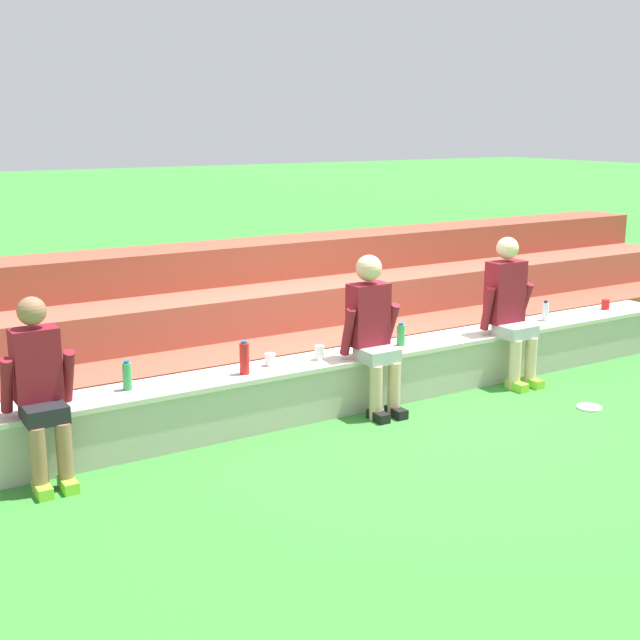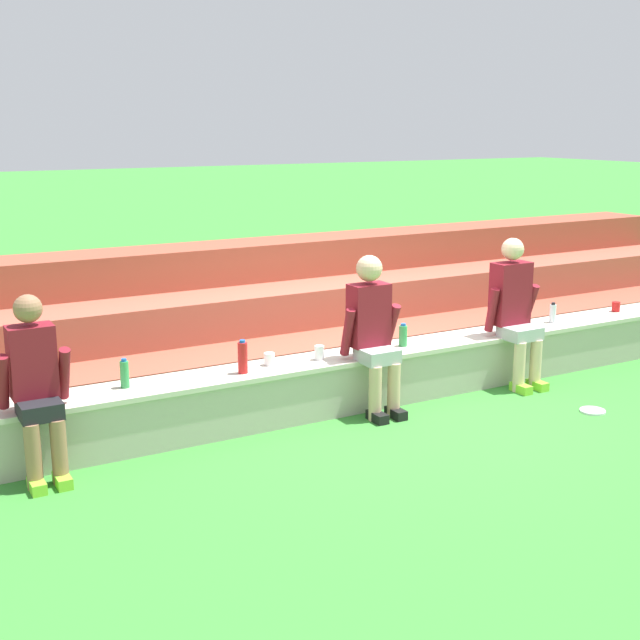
{
  "view_description": "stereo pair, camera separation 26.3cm",
  "coord_description": "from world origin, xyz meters",
  "px_view_note": "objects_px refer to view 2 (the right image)",
  "views": [
    {
      "loc": [
        -4.41,
        -5.71,
        2.47
      ],
      "look_at": [
        -0.75,
        0.22,
        0.82
      ],
      "focal_mm": 47.25,
      "sensor_mm": 36.0,
      "label": 1
    },
    {
      "loc": [
        -4.18,
        -5.85,
        2.47
      ],
      "look_at": [
        -0.75,
        0.22,
        0.82
      ],
      "focal_mm": 47.25,
      "sensor_mm": 36.0,
      "label": 2
    }
  ],
  "objects_px": {
    "water_bottle_mid_right": "(243,357)",
    "plastic_cup_middle": "(269,359)",
    "plastic_cup_left_end": "(319,353)",
    "plastic_cup_right_end": "(616,307)",
    "person_left_of_center": "(373,330)",
    "frisbee": "(593,411)",
    "water_bottle_near_left": "(553,313)",
    "water_bottle_near_right": "(403,335)",
    "person_far_left": "(36,385)",
    "person_center": "(515,308)",
    "water_bottle_center_gap": "(125,374)"
  },
  "relations": [
    {
      "from": "person_left_of_center",
      "to": "water_bottle_near_left",
      "type": "distance_m",
      "value": 2.35
    },
    {
      "from": "plastic_cup_left_end",
      "to": "water_bottle_mid_right",
      "type": "bearing_deg",
      "value": -176.91
    },
    {
      "from": "water_bottle_near_right",
      "to": "person_left_of_center",
      "type": "bearing_deg",
      "value": -154.73
    },
    {
      "from": "plastic_cup_right_end",
      "to": "person_center",
      "type": "bearing_deg",
      "value": -171.12
    },
    {
      "from": "water_bottle_center_gap",
      "to": "frisbee",
      "type": "bearing_deg",
      "value": -17.91
    },
    {
      "from": "plastic_cup_left_end",
      "to": "plastic_cup_middle",
      "type": "distance_m",
      "value": 0.45
    },
    {
      "from": "water_bottle_mid_right",
      "to": "water_bottle_near_right",
      "type": "relative_size",
      "value": 1.32
    },
    {
      "from": "person_center",
      "to": "water_bottle_center_gap",
      "type": "xyz_separation_m",
      "value": [
        -3.7,
        0.25,
        -0.16
      ]
    },
    {
      "from": "water_bottle_mid_right",
      "to": "water_bottle_near_right",
      "type": "bearing_deg",
      "value": 2.06
    },
    {
      "from": "water_bottle_center_gap",
      "to": "plastic_cup_right_end",
      "type": "height_order",
      "value": "water_bottle_center_gap"
    },
    {
      "from": "person_left_of_center",
      "to": "water_bottle_center_gap",
      "type": "height_order",
      "value": "person_left_of_center"
    },
    {
      "from": "person_far_left",
      "to": "person_center",
      "type": "bearing_deg",
      "value": 0.38
    },
    {
      "from": "water_bottle_mid_right",
      "to": "plastic_cup_middle",
      "type": "relative_size",
      "value": 2.64
    },
    {
      "from": "plastic_cup_left_end",
      "to": "water_bottle_center_gap",
      "type": "bearing_deg",
      "value": 178.07
    },
    {
      "from": "plastic_cup_left_end",
      "to": "frisbee",
      "type": "height_order",
      "value": "plastic_cup_left_end"
    },
    {
      "from": "plastic_cup_middle",
      "to": "frisbee",
      "type": "xyz_separation_m",
      "value": [
        2.54,
        -1.22,
        -0.52
      ]
    },
    {
      "from": "water_bottle_near_right",
      "to": "water_bottle_near_left",
      "type": "bearing_deg",
      "value": 0.47
    },
    {
      "from": "person_far_left",
      "to": "person_left_of_center",
      "type": "bearing_deg",
      "value": 0.36
    },
    {
      "from": "person_left_of_center",
      "to": "frisbee",
      "type": "relative_size",
      "value": 6.2
    },
    {
      "from": "person_far_left",
      "to": "water_bottle_near_left",
      "type": "relative_size",
      "value": 6.35
    },
    {
      "from": "person_left_of_center",
      "to": "frisbee",
      "type": "height_order",
      "value": "person_left_of_center"
    },
    {
      "from": "water_bottle_mid_right",
      "to": "plastic_cup_middle",
      "type": "height_order",
      "value": "water_bottle_mid_right"
    },
    {
      "from": "plastic_cup_right_end",
      "to": "plastic_cup_middle",
      "type": "height_order",
      "value": "same"
    },
    {
      "from": "person_center",
      "to": "water_bottle_mid_right",
      "type": "xyz_separation_m",
      "value": [
        -2.76,
        0.15,
        -0.14
      ]
    },
    {
      "from": "person_center",
      "to": "water_bottle_center_gap",
      "type": "relative_size",
      "value": 6.1
    },
    {
      "from": "person_far_left",
      "to": "water_bottle_mid_right",
      "type": "height_order",
      "value": "person_far_left"
    },
    {
      "from": "water_bottle_center_gap",
      "to": "plastic_cup_middle",
      "type": "relative_size",
      "value": 2.2
    },
    {
      "from": "water_bottle_mid_right",
      "to": "water_bottle_near_left",
      "type": "distance_m",
      "value": 3.48
    },
    {
      "from": "water_bottle_center_gap",
      "to": "frisbee",
      "type": "height_order",
      "value": "water_bottle_center_gap"
    },
    {
      "from": "plastic_cup_right_end",
      "to": "water_bottle_near_left",
      "type": "bearing_deg",
      "value": -177.8
    },
    {
      "from": "person_far_left",
      "to": "plastic_cup_right_end",
      "type": "distance_m",
      "value": 6.11
    },
    {
      "from": "person_far_left",
      "to": "plastic_cup_middle",
      "type": "relative_size",
      "value": 12.5
    },
    {
      "from": "plastic_cup_right_end",
      "to": "water_bottle_near_right",
      "type": "bearing_deg",
      "value": -178.94
    },
    {
      "from": "person_center",
      "to": "water_bottle_mid_right",
      "type": "relative_size",
      "value": 5.08
    },
    {
      "from": "plastic_cup_left_end",
      "to": "plastic_cup_right_end",
      "type": "xyz_separation_m",
      "value": [
        3.71,
        0.07,
        -0.01
      ]
    },
    {
      "from": "water_bottle_near_left",
      "to": "frisbee",
      "type": "bearing_deg",
      "value": -118.76
    },
    {
      "from": "plastic_cup_left_end",
      "to": "person_left_of_center",
      "type": "bearing_deg",
      "value": -26.38
    },
    {
      "from": "frisbee",
      "to": "water_bottle_center_gap",
      "type": "bearing_deg",
      "value": 162.09
    },
    {
      "from": "plastic_cup_left_end",
      "to": "frisbee",
      "type": "bearing_deg",
      "value": -29.09
    },
    {
      "from": "person_left_of_center",
      "to": "water_bottle_near_left",
      "type": "height_order",
      "value": "person_left_of_center"
    },
    {
      "from": "water_bottle_center_gap",
      "to": "frisbee",
      "type": "distance_m",
      "value": 4.01
    },
    {
      "from": "person_center",
      "to": "water_bottle_near_left",
      "type": "distance_m",
      "value": 0.78
    },
    {
      "from": "person_left_of_center",
      "to": "plastic_cup_middle",
      "type": "bearing_deg",
      "value": 162.71
    },
    {
      "from": "person_far_left",
      "to": "plastic_cup_middle",
      "type": "distance_m",
      "value": 1.97
    },
    {
      "from": "person_left_of_center",
      "to": "water_bottle_near_right",
      "type": "relative_size",
      "value": 6.5
    },
    {
      "from": "water_bottle_near_right",
      "to": "water_bottle_near_left",
      "type": "xyz_separation_m",
      "value": [
        1.86,
        0.02,
        -0.0
      ]
    },
    {
      "from": "person_far_left",
      "to": "plastic_cup_right_end",
      "type": "bearing_deg",
      "value": 2.75
    },
    {
      "from": "person_far_left",
      "to": "water_bottle_near_right",
      "type": "distance_m",
      "value": 3.28
    },
    {
      "from": "person_left_of_center",
      "to": "plastic_cup_middle",
      "type": "distance_m",
      "value": 0.92
    },
    {
      "from": "water_bottle_near_left",
      "to": "plastic_cup_middle",
      "type": "height_order",
      "value": "water_bottle_near_left"
    }
  ]
}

